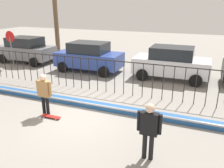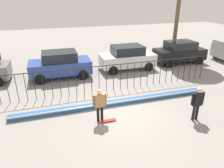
% 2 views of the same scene
% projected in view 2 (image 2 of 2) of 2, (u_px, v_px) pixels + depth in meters
% --- Properties ---
extents(ground_plane, '(60.00, 60.00, 0.00)m').
position_uv_depth(ground_plane, '(123.00, 115.00, 10.51)').
color(ground_plane, gray).
extents(bowl_coping_ledge, '(11.00, 0.40, 0.27)m').
position_uv_depth(bowl_coping_ledge, '(116.00, 103.00, 11.42)').
color(bowl_coping_ledge, '#235699').
rests_on(bowl_coping_ledge, ground).
extents(perimeter_fence, '(14.04, 0.04, 1.66)m').
position_uv_depth(perimeter_fence, '(106.00, 75.00, 12.74)').
color(perimeter_fence, black).
rests_on(perimeter_fence, ground).
extents(skateboarder, '(0.68, 0.26, 1.68)m').
position_uv_depth(skateboarder, '(100.00, 102.00, 9.60)').
color(skateboarder, black).
rests_on(skateboarder, ground).
extents(skateboard, '(0.80, 0.20, 0.07)m').
position_uv_depth(skateboard, '(108.00, 121.00, 9.92)').
color(skateboard, '#A51E19').
rests_on(skateboard, ground).
extents(camera_operator, '(0.69, 0.26, 1.70)m').
position_uv_depth(camera_operator, '(197.00, 101.00, 9.70)').
color(camera_operator, black).
rests_on(camera_operator, ground).
extents(parked_car_blue, '(4.30, 2.12, 1.90)m').
position_uv_depth(parked_car_blue, '(60.00, 64.00, 14.85)').
color(parked_car_blue, '#2D479E').
rests_on(parked_car_blue, ground).
extents(parked_car_white, '(4.30, 2.12, 1.90)m').
position_uv_depth(parked_car_white, '(127.00, 57.00, 16.47)').
color(parked_car_white, silver).
rests_on(parked_car_white, ground).
extents(parked_car_black, '(4.30, 2.12, 1.90)m').
position_uv_depth(parked_car_black, '(179.00, 52.00, 17.99)').
color(parked_car_black, black).
rests_on(parked_car_black, ground).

